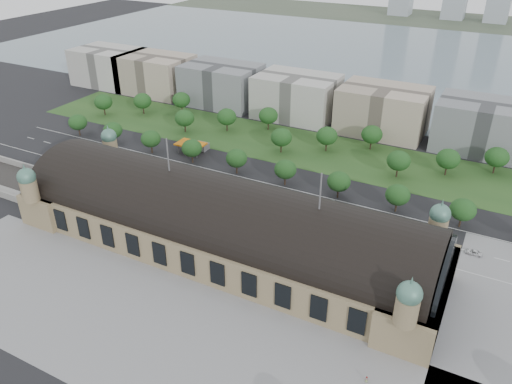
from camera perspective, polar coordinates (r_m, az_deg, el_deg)
The scene contains 54 objects.
ground at distance 176.83m, azimuth -3.95°, elevation -6.34°, with size 900.00×900.00×0.00m, color black.
station at distance 171.12m, azimuth -4.06°, elevation -3.53°, with size 150.00×48.40×44.30m.
track_cutting at distance 244.51m, azimuth -26.88°, elevation 1.14°, with size 70.00×24.00×3.10m.
plaza_south at distance 145.00m, azimuth -9.81°, elevation -16.26°, with size 190.00×48.00×0.12m, color gray.
road_slab at distance 213.27m, azimuth -3.26°, elevation 0.33°, with size 260.00×26.00×0.10m, color black.
grass_belt at distance 255.23m, azimuth 4.03°, elevation 5.32°, with size 300.00×45.00×0.10m, color #25491D.
petrol_station at distance 249.27m, azimuth -6.82°, elevation 5.32°, with size 14.00×13.00×5.05m.
lake at distance 438.99m, azimuth 17.29°, elevation 14.25°, with size 700.00×320.00×0.08m, color slate.
far_shore at distance 632.98m, azimuth 21.36°, elevation 17.82°, with size 700.00×120.00×0.14m, color #44513D.
office_0 at distance 366.59m, azimuth -16.43°, elevation 13.59°, with size 45.00×32.00×24.00m, color #B8B6AF.
office_1 at distance 340.84m, azimuth -11.35°, elevation 13.08°, with size 45.00×32.00×24.00m, color #B5A28E.
office_2 at distance 312.90m, azimuth -3.95°, elevation 12.16°, with size 45.00×32.00×24.00m, color gray.
office_3 at distance 290.93m, azimuth 4.65°, elevation 10.83°, with size 45.00×32.00×24.00m, color #B8B6AF.
office_4 at distance 276.35m, azimuth 14.31°, elevation 9.04°, with size 45.00×32.00×24.00m, color #B5A28E.
office_5 at distance 270.38m, azimuth 24.59°, elevation 6.84°, with size 45.00×32.00×24.00m, color gray.
tree_row_0 at distance 280.33m, azimuth -19.70°, elevation 7.51°, with size 9.60×9.60×11.52m.
tree_row_1 at distance 263.95m, azimuth -16.05°, elevation 6.80°, with size 9.60×9.60×11.52m.
tree_row_2 at distance 248.82m, azimuth -11.94°, elevation 5.96°, with size 9.60×9.60×11.52m.
tree_row_3 at distance 235.16m, azimuth -7.35°, elevation 4.99°, with size 9.60×9.60×11.52m.
tree_row_4 at distance 223.26m, azimuth -2.24°, elevation 3.87°, with size 9.60×9.60×11.52m.
tree_row_5 at distance 213.40m, azimuth 3.37°, elevation 2.60°, with size 9.60×9.60×11.52m.
tree_row_6 at distance 205.88m, azimuth 9.45°, elevation 1.19°, with size 9.60×9.60×11.52m.
tree_row_7 at distance 200.96m, azimuth 15.90°, elevation -0.32°, with size 9.60×9.60×11.52m.
tree_row_8 at distance 198.84m, azimuth 22.57°, elevation -1.88°, with size 9.60×9.60×11.52m.
tree_belt_0 at distance 306.45m, azimuth -17.06°, elevation 9.82°, with size 10.40×10.40×12.48m.
tree_belt_1 at distance 302.40m, azimuth -12.85°, elevation 10.12°, with size 10.40×10.40×12.48m.
tree_belt_2 at distance 299.97m, azimuth -8.54°, elevation 10.37°, with size 10.40×10.40×12.48m.
tree_belt_3 at distance 271.08m, azimuth -8.17°, elevation 8.37°, with size 10.40×10.40×12.48m.
tree_belt_4 at distance 270.52m, azimuth -3.37°, elevation 8.57°, with size 10.40×10.40×12.48m.
tree_belt_5 at distance 271.83m, azimuth 1.42°, elevation 8.72°, with size 10.40×10.40×12.48m.
tree_belt_6 at distance 244.05m, azimuth 2.91°, elevation 6.27°, with size 10.40×10.40×12.48m.
tree_belt_7 at distance 247.83m, azimuth 8.11°, elevation 6.37°, with size 10.40×10.40×12.48m.
tree_belt_8 at distance 253.56m, azimuth 13.10°, elevation 6.43°, with size 10.40×10.40×12.48m.
tree_belt_9 at distance 228.31m, azimuth 15.99°, elevation 3.47°, with size 10.40×10.40×12.48m.
tree_belt_10 at distance 236.97m, azimuth 21.11°, elevation 3.56°, with size 10.40×10.40×12.48m.
tree_belt_11 at distance 247.37m, azimuth 25.84°, elevation 3.61°, with size 10.40×10.40×12.48m.
traffic_car_0 at distance 265.19m, azimuth -21.16°, elevation 4.48°, with size 1.86×4.62×1.57m, color silver.
traffic_car_1 at distance 253.10m, azimuth -15.46°, elevation 4.28°, with size 1.65×4.72×1.56m, color gray.
traffic_car_2 at distance 235.23m, azimuth -15.86°, elevation 2.27°, with size 2.32×5.03×1.40m, color black.
traffic_car_3 at distance 218.33m, azimuth -5.19°, elevation 1.20°, with size 2.09×5.15×1.49m, color maroon.
traffic_car_4 at distance 195.27m, azimuth 3.52°, elevation -2.33°, with size 1.79×4.45×1.52m, color #181E44.
traffic_car_5 at distance 204.33m, azimuth 8.80°, elevation -1.14°, with size 1.48×4.25×1.40m, color slate.
traffic_car_6 at distance 188.26m, azimuth 23.59°, elevation -6.33°, with size 2.61×5.67×1.58m, color white.
parked_car_0 at distance 220.34m, azimuth -13.06°, elevation 0.78°, with size 1.51×4.34×1.43m, color black.
parked_car_1 at distance 234.01m, azimuth -17.70°, elevation 1.87°, with size 2.74×5.95×1.65m, color maroon.
parked_car_2 at distance 222.23m, azimuth -12.76°, elevation 1.07°, with size 2.05×5.04×1.46m, color #161F40.
parked_car_3 at distance 224.71m, azimuth -13.58°, elevation 1.31°, with size 1.83×4.55×1.55m, color slate.
parked_car_4 at distance 213.02m, azimuth -9.42°, elevation 0.16°, with size 1.61×4.61×1.52m, color white.
parked_car_5 at distance 206.85m, azimuth -6.79°, elevation -0.58°, with size 2.35×5.09×1.41m, color gray.
parked_car_6 at distance 205.71m, azimuth -6.25°, elevation -0.75°, with size 1.81×4.46×1.29m, color black.
bus_west at distance 202.31m, azimuth -0.97°, elevation -0.83°, with size 2.52×10.76×3.00m, color #AB1B1D.
bus_mid at distance 200.89m, azimuth -0.18°, elevation -0.98°, with size 2.91×12.44×3.46m, color white.
bus_east at distance 187.42m, azimuth 11.79°, elevation -4.07°, with size 2.93×12.53×3.49m, color beige.
pedestrian_0 at distance 135.48m, azimuth 12.52°, elevation -20.19°, with size 0.91×0.52×1.86m, color gray.
Camera 1 is at (77.68, -121.88, 101.88)m, focal length 35.00 mm.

